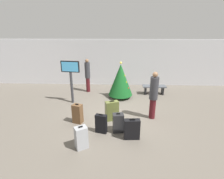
# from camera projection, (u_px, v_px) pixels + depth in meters

# --- Properties ---
(ground_plane) EXTENTS (16.00, 16.00, 0.00)m
(ground_plane) POSITION_uv_depth(u_px,v_px,m) (117.00, 115.00, 7.30)
(ground_plane) COLOR #665E54
(back_wall) EXTENTS (16.00, 0.20, 2.81)m
(back_wall) POSITION_uv_depth(u_px,v_px,m) (118.00, 63.00, 10.80)
(back_wall) COLOR silver
(back_wall) RESTS_ON ground_plane
(holiday_tree) EXTENTS (1.24, 1.24, 1.88)m
(holiday_tree) POSITION_uv_depth(u_px,v_px,m) (121.00, 80.00, 8.84)
(holiday_tree) COLOR #4C3319
(holiday_tree) RESTS_ON ground_plane
(flight_info_kiosk) EXTENTS (0.87, 0.20, 2.04)m
(flight_info_kiosk) POSITION_uv_depth(u_px,v_px,m) (71.00, 74.00, 8.05)
(flight_info_kiosk) COLOR #333338
(flight_info_kiosk) RESTS_ON ground_plane
(waiting_bench) EXTENTS (1.25, 0.44, 0.48)m
(waiting_bench) POSITION_uv_depth(u_px,v_px,m) (154.00, 88.00, 9.49)
(waiting_bench) COLOR #4C5159
(waiting_bench) RESTS_ON ground_plane
(traveller_0) EXTENTS (0.39, 0.39, 1.92)m
(traveller_0) POSITION_uv_depth(u_px,v_px,m) (154.00, 94.00, 6.72)
(traveller_0) COLOR #4C1419
(traveller_0) RESTS_ON ground_plane
(traveller_1) EXTENTS (0.40, 0.40, 1.87)m
(traveller_1) POSITION_uv_depth(u_px,v_px,m) (88.00, 74.00, 9.65)
(traveller_1) COLOR #4C1419
(traveller_1) RESTS_ON ground_plane
(suitcase_0) EXTENTS (0.56, 0.41, 0.82)m
(suitcase_0) POSITION_uv_depth(u_px,v_px,m) (112.00, 111.00, 6.79)
(suitcase_0) COLOR #59602D
(suitcase_0) RESTS_ON ground_plane
(suitcase_1) EXTENTS (0.44, 0.41, 0.75)m
(suitcase_1) POSITION_uv_depth(u_px,v_px,m) (81.00, 138.00, 5.19)
(suitcase_1) COLOR #9EA0A5
(suitcase_1) RESTS_ON ground_plane
(suitcase_2) EXTENTS (0.40, 0.32, 0.72)m
(suitcase_2) POSITION_uv_depth(u_px,v_px,m) (118.00, 123.00, 6.02)
(suitcase_2) COLOR #232326
(suitcase_2) RESTS_ON ground_plane
(suitcase_3) EXTENTS (0.52, 0.24, 0.73)m
(suitcase_3) POSITION_uv_depth(u_px,v_px,m) (132.00, 129.00, 5.64)
(suitcase_3) COLOR black
(suitcase_3) RESTS_ON ground_plane
(suitcase_4) EXTENTS (0.41, 0.35, 0.79)m
(suitcase_4) POSITION_uv_depth(u_px,v_px,m) (78.00, 114.00, 6.59)
(suitcase_4) COLOR brown
(suitcase_4) RESTS_ON ground_plane
(suitcase_5) EXTENTS (0.42, 0.27, 0.72)m
(suitcase_5) POSITION_uv_depth(u_px,v_px,m) (101.00, 124.00, 5.97)
(suitcase_5) COLOR black
(suitcase_5) RESTS_ON ground_plane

